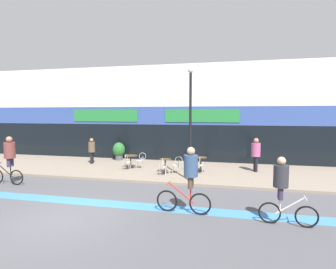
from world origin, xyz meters
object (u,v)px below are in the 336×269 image
bistro_table_2 (201,161)px  cafe_chair_2_side (189,161)px  cafe_chair_0_near (127,161)px  cafe_chair_2_near (200,164)px  cafe_chair_0_side (141,159)px  cafe_chair_1_near (163,165)px  planter_pot (119,151)px  cafe_chair_1_side (177,164)px  cyclist_0 (189,175)px  pedestrian_near_end (256,152)px  pedestrian_far_end (92,149)px  cyclist_1 (9,156)px  bistro_table_1 (165,163)px  cyclist_2 (283,185)px  lamp_post (190,116)px  bistro_table_0 (131,159)px

bistro_table_2 → cafe_chair_2_side: 0.63m
cafe_chair_0_near → cafe_chair_2_near: size_ratio=1.00×
cafe_chair_0_near → cafe_chair_0_side: 0.89m
cafe_chair_1_near → planter_pot: planter_pot is taller
cafe_chair_1_near → cafe_chair_1_side: 0.88m
cafe_chair_1_side → cyclist_0: (1.35, -5.08, 0.63)m
bistro_table_2 → pedestrian_near_end: size_ratio=0.42×
cafe_chair_1_side → cafe_chair_1_near: bearing=44.4°
planter_pot → pedestrian_far_end: size_ratio=0.74×
bistro_table_2 → cafe_chair_1_side: bearing=-146.0°
cyclist_1 → pedestrian_near_end: 12.23m
bistro_table_1 → cafe_chair_0_near: cafe_chair_0_near is taller
cafe_chair_0_near → cyclist_2: (7.02, -5.54, 0.54)m
lamp_post → cafe_chair_1_near: bearing=154.7°
bistro_table_2 → cyclist_1: cyclist_1 is taller
cafe_chair_2_near → cafe_chair_2_side: 0.89m
cyclist_2 → pedestrian_near_end: bearing=95.7°
bistro_table_1 → cyclist_1: bearing=-152.7°
cafe_chair_0_side → cyclist_0: 6.97m
cafe_chair_1_side → lamp_post: lamp_post is taller
bistro_table_1 → cafe_chair_1_near: size_ratio=0.82×
bistro_table_1 → cafe_chair_0_near: bearing=174.7°
pedestrian_near_end → cafe_chair_1_side: bearing=6.1°
cafe_chair_0_side → pedestrian_near_end: size_ratio=0.49×
bistro_table_2 → lamp_post: (-0.30, -2.12, 2.47)m
bistro_table_0 → planter_pot: planter_pot is taller
cafe_chair_1_side → planter_pot: planter_pot is taller
cyclist_0 → cyclist_1: 8.70m
cyclist_2 → pedestrian_far_end: cyclist_2 is taller
cafe_chair_1_side → pedestrian_near_end: size_ratio=0.49×
planter_pot → cyclist_0: bearing=-54.0°
bistro_table_0 → pedestrian_far_end: bearing=166.9°
cafe_chair_0_near → lamp_post: lamp_post is taller
cyclist_2 → lamp_post: bearing=134.4°
bistro_table_2 → cafe_chair_2_side: bearing=179.5°
cafe_chair_1_near → cafe_chair_2_near: same height
cafe_chair_2_near → bistro_table_1: bearing=88.5°
cyclist_1 → cyclist_2: cyclist_1 is taller
cafe_chair_0_near → cyclist_1: cyclist_1 is taller
bistro_table_1 → cafe_chair_0_side: cafe_chair_0_side is taller
bistro_table_1 → cafe_chair_1_near: bearing=-89.0°
bistro_table_2 → pedestrian_near_end: 3.01m
bistro_table_1 → planter_pot: (-3.96, 3.08, 0.11)m
cafe_chair_1_near → lamp_post: size_ratio=0.17×
cafe_chair_2_near → cyclist_0: bearing=175.1°
cafe_chair_1_side → cyclist_0: bearing=103.7°
lamp_post → cyclist_0: size_ratio=2.38×
planter_pot → cafe_chair_1_near: bearing=-43.0°
bistro_table_0 → pedestrian_near_end: bearing=4.2°
planter_pot → lamp_post: size_ratio=0.23×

